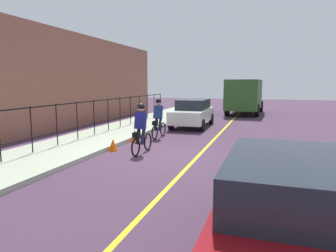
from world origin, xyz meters
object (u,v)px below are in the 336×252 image
Objects in this scene: parked_sedan_rear at (193,113)px; patrol_sedan at (288,208)px; cyclist_lead at (158,118)px; cyclist_follow at (141,129)px; traffic_cone_far at (113,145)px; traffic_cone_near at (135,136)px; box_truck_background at (245,95)px.

patrol_sedan is at bearing 17.91° from parked_sedan_rear.
cyclist_lead is 3.20m from cyclist_follow.
patrol_sedan is 13.61m from parked_sedan_rear.
cyclist_follow is at bearing -2.13° from parked_sedan_rear.
cyclist_lead is at bearing -13.09° from traffic_cone_far.
cyclist_lead is at bearing -9.67° from parked_sedan_rear.
patrol_sedan and parked_sedan_rear have the same top height.
patrol_sedan is at bearing -142.83° from traffic_cone_near.
cyclist_lead is 1.00× the size of cyclist_follow.
box_truck_background is at bearing -13.31° from traffic_cone_far.
cyclist_follow is 7.20m from patrol_sedan.
box_truck_background reaches higher than cyclist_follow.
cyclist_lead is 3.19m from traffic_cone_far.
cyclist_lead is 12.97m from box_truck_background.
traffic_cone_far is at bearing -11.54° from parked_sedan_rear.
traffic_cone_near is 1.76m from traffic_cone_far.
box_truck_background reaches higher than cyclist_lead.
patrol_sedan is 1.00× the size of parked_sedan_rear.
parked_sedan_rear is 0.65× the size of box_truck_background.
cyclist_follow is 4.04× the size of traffic_cone_far.
box_truck_background is 12.18× the size of traffic_cone_near.
box_truck_background reaches higher than traffic_cone_far.
patrol_sedan is (-5.58, -4.55, -0.09)m from cyclist_follow.
cyclist_follow reaches higher than traffic_cone_far.
parked_sedan_rear is at bearing 0.32° from cyclist_follow.
parked_sedan_rear is 7.32m from traffic_cone_far.
patrol_sedan is 9.38m from traffic_cone_near.
traffic_cone_near is (-13.88, 3.61, -1.27)m from box_truck_background.
box_truck_background is at bearing 163.46° from parked_sedan_rear.
cyclist_follow is 0.41× the size of parked_sedan_rear.
patrol_sedan is 9.78× the size of traffic_cone_far.
parked_sedan_rear is at bearing -7.22° from cyclist_lead.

